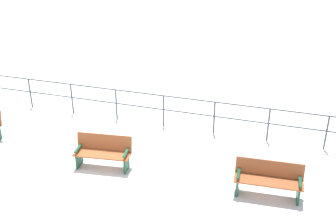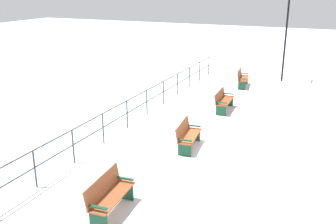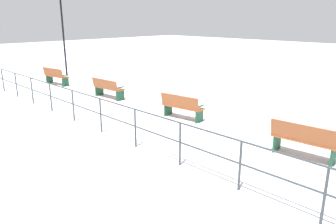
# 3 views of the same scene
# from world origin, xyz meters

# --- Properties ---
(ground_plane) EXTENTS (80.00, 80.00, 0.00)m
(ground_plane) POSITION_xyz_m (0.00, 0.00, 0.00)
(ground_plane) COLOR white
(ground_plane) RESTS_ON ground
(bench_second) EXTENTS (0.67, 1.64, 0.95)m
(bench_second) POSITION_xyz_m (-0.23, -4.41, 0.50)
(bench_second) COLOR brown
(bench_second) RESTS_ON ground
(bench_third) EXTENTS (0.73, 1.60, 0.90)m
(bench_third) POSITION_xyz_m (0.06, -0.01, 0.46)
(bench_third) COLOR brown
(bench_third) RESTS_ON ground
(bench_fourth) EXTENTS (0.64, 1.68, 0.87)m
(bench_fourth) POSITION_xyz_m (0.04, 4.40, 0.46)
(bench_fourth) COLOR brown
(bench_fourth) RESTS_ON ground
(bench_fifth) EXTENTS (0.72, 1.65, 0.91)m
(bench_fifth) POSITION_xyz_m (-0.20, 8.80, 0.48)
(bench_fifth) COLOR brown
(bench_fifth) RESTS_ON ground
(lamppost_middle) EXTENTS (0.26, 0.98, 5.26)m
(lamppost_middle) POSITION_xyz_m (1.60, 10.98, 3.61)
(lamppost_middle) COLOR black
(lamppost_middle) RESTS_ON ground
(waterfront_railing) EXTENTS (0.05, 21.66, 1.10)m
(waterfront_railing) POSITION_xyz_m (-2.71, -0.00, 0.73)
(waterfront_railing) COLOR #383D42
(waterfront_railing) RESTS_ON ground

